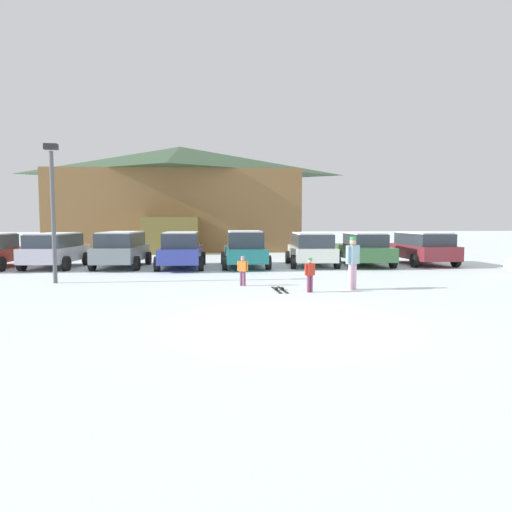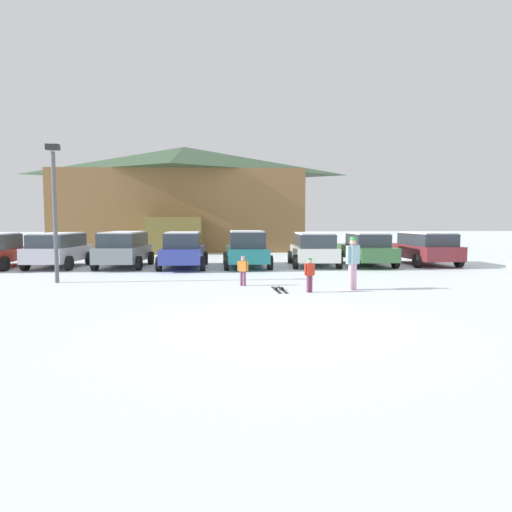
# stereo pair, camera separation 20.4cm
# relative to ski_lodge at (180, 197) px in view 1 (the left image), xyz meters

# --- Properties ---
(ground) EXTENTS (160.00, 160.00, 0.00)m
(ground) POSITION_rel_ski_lodge_xyz_m (3.95, -26.29, -3.94)
(ground) COLOR white
(ski_lodge) EXTENTS (18.48, 12.31, 7.80)m
(ski_lodge) POSITION_rel_ski_lodge_xyz_m (0.00, 0.00, 0.00)
(ski_lodge) COLOR brown
(ski_lodge) RESTS_ON ground
(parked_silver_wagon) EXTENTS (2.36, 4.16, 1.61)m
(parked_silver_wagon) POSITION_rel_ski_lodge_xyz_m (-4.80, -14.07, -3.07)
(parked_silver_wagon) COLOR #B7B5C8
(parked_silver_wagon) RESTS_ON ground
(parked_grey_wagon) EXTENTS (2.29, 4.49, 1.66)m
(parked_grey_wagon) POSITION_rel_ski_lodge_xyz_m (-1.80, -14.16, -3.05)
(parked_grey_wagon) COLOR gray
(parked_grey_wagon) RESTS_ON ground
(parked_blue_hatchback) EXTENTS (2.16, 4.50, 1.66)m
(parked_blue_hatchback) POSITION_rel_ski_lodge_xyz_m (0.97, -14.66, -3.11)
(parked_blue_hatchback) COLOR #3441A4
(parked_blue_hatchback) RESTS_ON ground
(parked_teal_hatchback) EXTENTS (2.15, 4.44, 1.70)m
(parked_teal_hatchback) POSITION_rel_ski_lodge_xyz_m (3.88, -14.51, -3.09)
(parked_teal_hatchback) COLOR #20787C
(parked_teal_hatchback) RESTS_ON ground
(parked_white_suv) EXTENTS (2.41, 4.32, 1.60)m
(parked_white_suv) POSITION_rel_ski_lodge_xyz_m (7.10, -14.30, -3.08)
(parked_white_suv) COLOR silver
(parked_white_suv) RESTS_ON ground
(parked_green_coupe) EXTENTS (2.25, 4.76, 1.59)m
(parked_green_coupe) POSITION_rel_ski_lodge_xyz_m (9.72, -14.24, -3.13)
(parked_green_coupe) COLOR #37693D
(parked_green_coupe) RESTS_ON ground
(parked_maroon_van) EXTENTS (2.27, 4.20, 1.61)m
(parked_maroon_van) POSITION_rel_ski_lodge_xyz_m (12.71, -14.23, -3.07)
(parked_maroon_van) COLOR maroon
(parked_maroon_van) RESTS_ON ground
(skier_child_in_red_jacket) EXTENTS (0.35, 0.25, 1.05)m
(skier_child_in_red_jacket) POSITION_rel_ski_lodge_xyz_m (5.31, -22.19, -3.35)
(skier_child_in_red_jacket) COLOR #7B3C5F
(skier_child_in_red_jacket) RESTS_ON ground
(skier_child_in_orange_jacket) EXTENTS (0.35, 0.21, 0.99)m
(skier_child_in_orange_jacket) POSITION_rel_ski_lodge_xyz_m (3.37, -20.63, -3.39)
(skier_child_in_orange_jacket) COLOR #733D5D
(skier_child_in_orange_jacket) RESTS_ON ground
(skier_adult_in_blue_parka) EXTENTS (0.52, 0.43, 1.67)m
(skier_adult_in_blue_parka) POSITION_rel_ski_lodge_xyz_m (6.75, -21.83, -3.00)
(skier_adult_in_blue_parka) COLOR #E5B4CF
(skier_adult_in_blue_parka) RESTS_ON ground
(pair_of_skis) EXTENTS (0.37, 1.39, 0.08)m
(pair_of_skis) POSITION_rel_ski_lodge_xyz_m (4.44, -21.70, -3.92)
(pair_of_skis) COLOR black
(pair_of_skis) RESTS_ON ground
(lamp_post) EXTENTS (0.44, 0.24, 4.79)m
(lamp_post) POSITION_rel_ski_lodge_xyz_m (-3.09, -19.32, -1.21)
(lamp_post) COLOR #515459
(lamp_post) RESTS_ON ground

